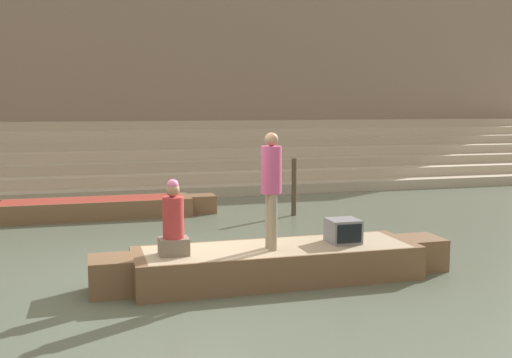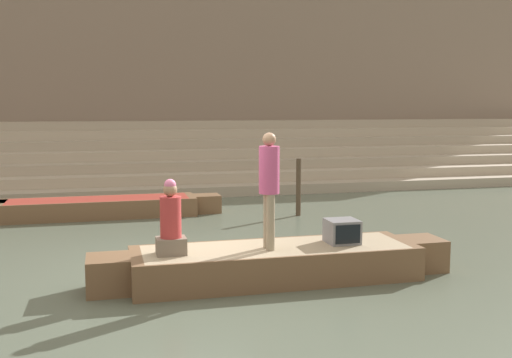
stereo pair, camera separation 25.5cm
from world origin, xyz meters
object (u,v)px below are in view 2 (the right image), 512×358
(person_standing, at_px, (269,182))
(person_rowing, at_px, (171,223))
(mooring_post, at_px, (298,187))
(moored_boat_shore, at_px, (100,207))
(rowboat_main, at_px, (275,262))
(tv_set, at_px, (342,231))

(person_standing, xyz_separation_m, person_rowing, (-1.46, 0.04, -0.56))
(person_rowing, height_order, mooring_post, person_rowing)
(moored_boat_shore, bearing_deg, person_rowing, -80.18)
(rowboat_main, bearing_deg, tv_set, -2.26)
(person_standing, xyz_separation_m, tv_set, (1.22, 0.11, -0.83))
(rowboat_main, distance_m, moored_boat_shore, 6.62)
(rowboat_main, xyz_separation_m, person_standing, (-0.13, -0.11, 1.26))
(tv_set, height_order, moored_boat_shore, tv_set)
(rowboat_main, relative_size, mooring_post, 4.01)
(tv_set, bearing_deg, rowboat_main, -178.01)
(person_rowing, bearing_deg, rowboat_main, 14.20)
(person_rowing, relative_size, moored_boat_shore, 0.19)
(mooring_post, bearing_deg, rowboat_main, -111.99)
(rowboat_main, distance_m, tv_set, 1.17)
(person_rowing, xyz_separation_m, mooring_post, (3.63, 5.13, -0.27))
(person_standing, bearing_deg, rowboat_main, 43.76)
(tv_set, bearing_deg, mooring_post, 81.10)
(moored_boat_shore, bearing_deg, tv_set, -58.34)
(rowboat_main, distance_m, person_standing, 1.27)
(moored_boat_shore, bearing_deg, rowboat_main, -66.42)
(rowboat_main, bearing_deg, mooring_post, 65.56)
(mooring_post, bearing_deg, person_standing, -112.82)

